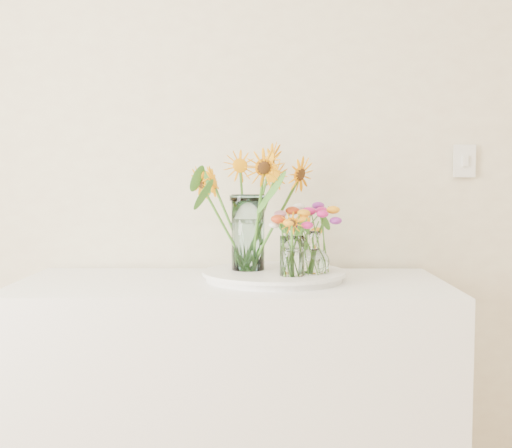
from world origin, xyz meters
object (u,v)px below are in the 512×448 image
mason_jar (248,233)px  counter (231,415)px  small_vase_b (314,253)px  tray (274,276)px  small_vase_c (298,253)px  small_vase_a (292,257)px

mason_jar → counter: bearing=-133.9°
mason_jar → small_vase_b: bearing=-18.6°
counter → tray: size_ratio=3.10×
tray → small_vase_c: size_ratio=4.17×
small_vase_c → small_vase_b: bearing=-72.4°
small_vase_a → small_vase_c: size_ratio=1.22×
counter → small_vase_b: (0.27, -0.02, 0.55)m
small_vase_b → small_vase_c: (-0.04, 0.14, -0.02)m
small_vase_a → small_vase_b: size_ratio=0.93×
counter → small_vase_b: bearing=-3.3°
small_vase_a → small_vase_b: 0.09m
tray → small_vase_a: size_ratio=3.42×
counter → small_vase_c: (0.23, 0.12, 0.53)m
small_vase_a → small_vase_c: bearing=81.0°
tray → mason_jar: 0.17m
counter → mason_jar: size_ratio=5.42×
mason_jar → small_vase_a: mason_jar is taller
small_vase_b → mason_jar: bearing=161.4°
tray → mason_jar: mason_jar is taller
mason_jar → small_vase_c: mason_jar is taller
small_vase_c → small_vase_a: bearing=-99.0°
tray → small_vase_a: 0.14m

